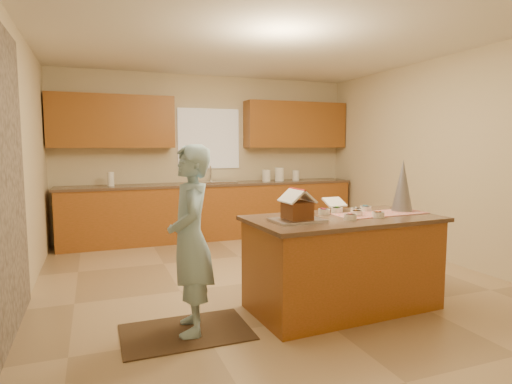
# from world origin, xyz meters

# --- Properties ---
(floor) EXTENTS (5.50, 5.50, 0.00)m
(floor) POSITION_xyz_m (0.00, 0.00, 0.00)
(floor) COLOR tan
(floor) RESTS_ON ground
(ceiling) EXTENTS (5.50, 5.50, 0.00)m
(ceiling) POSITION_xyz_m (0.00, 0.00, 2.70)
(ceiling) COLOR silver
(ceiling) RESTS_ON floor
(wall_back) EXTENTS (5.50, 5.50, 0.00)m
(wall_back) POSITION_xyz_m (0.00, 2.75, 1.35)
(wall_back) COLOR beige
(wall_back) RESTS_ON floor
(wall_front) EXTENTS (5.50, 5.50, 0.00)m
(wall_front) POSITION_xyz_m (0.00, -2.75, 1.35)
(wall_front) COLOR beige
(wall_front) RESTS_ON floor
(wall_left) EXTENTS (5.50, 5.50, 0.00)m
(wall_left) POSITION_xyz_m (-2.50, 0.00, 1.35)
(wall_left) COLOR beige
(wall_left) RESTS_ON floor
(wall_right) EXTENTS (5.50, 5.50, 0.00)m
(wall_right) POSITION_xyz_m (2.50, 0.00, 1.35)
(wall_right) COLOR beige
(wall_right) RESTS_ON floor
(stone_accent) EXTENTS (0.00, 2.50, 2.50)m
(stone_accent) POSITION_xyz_m (-2.48, -0.80, 1.25)
(stone_accent) COLOR gray
(stone_accent) RESTS_ON wall_left
(window_curtain) EXTENTS (1.05, 0.03, 1.00)m
(window_curtain) POSITION_xyz_m (0.00, 2.72, 1.65)
(window_curtain) COLOR white
(window_curtain) RESTS_ON wall_back
(back_counter_base) EXTENTS (4.80, 0.60, 0.88)m
(back_counter_base) POSITION_xyz_m (0.00, 2.45, 0.44)
(back_counter_base) COLOR #984C1F
(back_counter_base) RESTS_ON floor
(back_counter_top) EXTENTS (4.85, 0.63, 0.04)m
(back_counter_top) POSITION_xyz_m (0.00, 2.45, 0.90)
(back_counter_top) COLOR brown
(back_counter_top) RESTS_ON back_counter_base
(upper_cabinet_left) EXTENTS (1.85, 0.35, 0.80)m
(upper_cabinet_left) POSITION_xyz_m (-1.55, 2.57, 1.90)
(upper_cabinet_left) COLOR #995920
(upper_cabinet_left) RESTS_ON wall_back
(upper_cabinet_right) EXTENTS (1.85, 0.35, 0.80)m
(upper_cabinet_right) POSITION_xyz_m (1.55, 2.57, 1.90)
(upper_cabinet_right) COLOR #995920
(upper_cabinet_right) RESTS_ON wall_back
(sink) EXTENTS (0.70, 0.45, 0.12)m
(sink) POSITION_xyz_m (0.00, 2.45, 0.89)
(sink) COLOR silver
(sink) RESTS_ON back_counter_top
(faucet) EXTENTS (0.03, 0.03, 0.28)m
(faucet) POSITION_xyz_m (0.00, 2.63, 1.06)
(faucet) COLOR silver
(faucet) RESTS_ON back_counter_top
(island_base) EXTENTS (1.75, 0.94, 0.83)m
(island_base) POSITION_xyz_m (0.32, -1.00, 0.42)
(island_base) COLOR #984C1F
(island_base) RESTS_ON floor
(island_top) EXTENTS (1.83, 1.02, 0.04)m
(island_top) POSITION_xyz_m (0.32, -1.00, 0.85)
(island_top) COLOR brown
(island_top) RESTS_ON island_base
(table_runner) EXTENTS (0.97, 0.39, 0.01)m
(table_runner) POSITION_xyz_m (0.74, -0.97, 0.88)
(table_runner) COLOR #B3160C
(table_runner) RESTS_ON island_top
(baking_tray) EXTENTS (0.45, 0.35, 0.02)m
(baking_tray) POSITION_xyz_m (-0.20, -1.07, 0.88)
(baking_tray) COLOR silver
(baking_tray) RESTS_ON island_top
(cookbook) EXTENTS (0.22, 0.17, 0.09)m
(cookbook) POSITION_xyz_m (0.44, -0.63, 0.96)
(cookbook) COLOR white
(cookbook) RESTS_ON island_top
(tinsel_tree) EXTENTS (0.22, 0.22, 0.52)m
(tinsel_tree) POSITION_xyz_m (1.05, -0.91, 1.13)
(tinsel_tree) COLOR #AFAFBB
(tinsel_tree) RESTS_ON island_top
(rug) EXTENTS (1.04, 0.68, 0.01)m
(rug) POSITION_xyz_m (-1.18, -1.02, 0.01)
(rug) COLOR black
(rug) RESTS_ON floor
(boy) EXTENTS (0.45, 0.61, 1.53)m
(boy) POSITION_xyz_m (-1.13, -1.02, 0.78)
(boy) COLOR #94BED2
(boy) RESTS_ON rug
(canister_a) EXTENTS (0.14, 0.14, 0.20)m
(canister_a) POSITION_xyz_m (0.94, 2.45, 1.02)
(canister_a) COLOR white
(canister_a) RESTS_ON back_counter_top
(canister_b) EXTENTS (0.16, 0.16, 0.23)m
(canister_b) POSITION_xyz_m (1.19, 2.45, 1.04)
(canister_b) COLOR white
(canister_b) RESTS_ON back_counter_top
(canister_c) EXTENTS (0.13, 0.13, 0.18)m
(canister_c) POSITION_xyz_m (1.51, 2.45, 1.01)
(canister_c) COLOR white
(canister_c) RESTS_ON back_counter_top
(paper_towel) EXTENTS (0.10, 0.10, 0.22)m
(paper_towel) POSITION_xyz_m (-1.61, 2.45, 1.03)
(paper_towel) COLOR white
(paper_towel) RESTS_ON back_counter_top
(gingerbread_house) EXTENTS (0.27, 0.28, 0.27)m
(gingerbread_house) POSITION_xyz_m (-0.20, -1.07, 1.00)
(gingerbread_house) COLOR brown
(gingerbread_house) RESTS_ON baking_tray
(candy_bowls) EXTENTS (0.76, 0.52, 0.05)m
(candy_bowls) POSITION_xyz_m (0.41, -0.91, 0.90)
(candy_bowls) COLOR #D02452
(candy_bowls) RESTS_ON island_top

